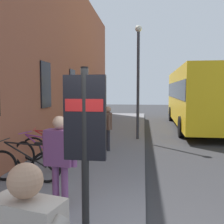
{
  "coord_description": "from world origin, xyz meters",
  "views": [
    {
      "loc": [
        -3.46,
        0.05,
        2.23
      ],
      "look_at": [
        3.62,
        0.91,
        1.63
      ],
      "focal_mm": 42.31,
      "sensor_mm": 36.0,
      "label": 1
    }
  ],
  "objects_px": {
    "bicycle_mid_rack": "(52,148)",
    "pedestrian_near_bus": "(108,124)",
    "street_lamp": "(138,72)",
    "pedestrian_by_facade": "(60,154)",
    "transit_info_sign": "(85,129)",
    "bicycle_far_end": "(25,165)",
    "bicycle_leaning_wall": "(40,155)",
    "city_bus": "(197,95)"
  },
  "relations": [
    {
      "from": "transit_info_sign",
      "to": "city_bus",
      "type": "xyz_separation_m",
      "value": [
        12.54,
        -3.8,
        0.2
      ]
    },
    {
      "from": "bicycle_far_end",
      "to": "city_bus",
      "type": "height_order",
      "value": "city_bus"
    },
    {
      "from": "bicycle_leaning_wall",
      "to": "pedestrian_by_facade",
      "type": "distance_m",
      "value": 2.66
    },
    {
      "from": "bicycle_far_end",
      "to": "pedestrian_by_facade",
      "type": "relative_size",
      "value": 1.06
    },
    {
      "from": "city_bus",
      "to": "pedestrian_by_facade",
      "type": "relative_size",
      "value": 6.33
    },
    {
      "from": "bicycle_mid_rack",
      "to": "pedestrian_by_facade",
      "type": "xyz_separation_m",
      "value": [
        -3.19,
        -1.29,
        0.63
      ]
    },
    {
      "from": "city_bus",
      "to": "pedestrian_near_bus",
      "type": "bearing_deg",
      "value": 148.16
    },
    {
      "from": "pedestrian_by_facade",
      "to": "street_lamp",
      "type": "xyz_separation_m",
      "value": [
        6.98,
        -1.17,
        1.84
      ]
    },
    {
      "from": "transit_info_sign",
      "to": "city_bus",
      "type": "bearing_deg",
      "value": -16.88
    },
    {
      "from": "bicycle_mid_rack",
      "to": "pedestrian_by_facade",
      "type": "bearing_deg",
      "value": -157.89
    },
    {
      "from": "bicycle_leaning_wall",
      "to": "bicycle_far_end",
      "type": "bearing_deg",
      "value": -179.71
    },
    {
      "from": "bicycle_leaning_wall",
      "to": "street_lamp",
      "type": "xyz_separation_m",
      "value": [
        4.73,
        -2.45,
        2.47
      ]
    },
    {
      "from": "bicycle_mid_rack",
      "to": "pedestrian_near_bus",
      "type": "distance_m",
      "value": 2.18
    },
    {
      "from": "pedestrian_by_facade",
      "to": "transit_info_sign",
      "type": "bearing_deg",
      "value": -145.79
    },
    {
      "from": "bicycle_mid_rack",
      "to": "pedestrian_near_bus",
      "type": "xyz_separation_m",
      "value": [
        1.49,
        -1.49,
        0.55
      ]
    },
    {
      "from": "bicycle_mid_rack",
      "to": "street_lamp",
      "type": "relative_size",
      "value": 0.36
    },
    {
      "from": "bicycle_far_end",
      "to": "street_lamp",
      "type": "xyz_separation_m",
      "value": [
        5.64,
        -2.44,
        2.47
      ]
    },
    {
      "from": "transit_info_sign",
      "to": "bicycle_leaning_wall",
      "type": "bearing_deg",
      "value": 31.08
    },
    {
      "from": "bicycle_far_end",
      "to": "transit_info_sign",
      "type": "xyz_separation_m",
      "value": [
        -2.32,
        -1.94,
        1.21
      ]
    },
    {
      "from": "street_lamp",
      "to": "bicycle_mid_rack",
      "type": "bearing_deg",
      "value": 146.96
    },
    {
      "from": "transit_info_sign",
      "to": "street_lamp",
      "type": "xyz_separation_m",
      "value": [
        7.96,
        -0.5,
        1.26
      ]
    },
    {
      "from": "bicycle_leaning_wall",
      "to": "pedestrian_near_bus",
      "type": "height_order",
      "value": "pedestrian_near_bus"
    },
    {
      "from": "street_lamp",
      "to": "pedestrian_near_bus",
      "type": "bearing_deg",
      "value": 157.11
    },
    {
      "from": "bicycle_far_end",
      "to": "bicycle_leaning_wall",
      "type": "bearing_deg",
      "value": 0.29
    },
    {
      "from": "bicycle_leaning_wall",
      "to": "pedestrian_by_facade",
      "type": "bearing_deg",
      "value": -150.36
    },
    {
      "from": "bicycle_far_end",
      "to": "pedestrian_by_facade",
      "type": "xyz_separation_m",
      "value": [
        -1.34,
        -1.27,
        0.63
      ]
    },
    {
      "from": "pedestrian_by_facade",
      "to": "pedestrian_near_bus",
      "type": "xyz_separation_m",
      "value": [
        4.68,
        -0.2,
        -0.08
      ]
    },
    {
      "from": "bicycle_mid_rack",
      "to": "bicycle_leaning_wall",
      "type": "bearing_deg",
      "value": -179.09
    },
    {
      "from": "bicycle_mid_rack",
      "to": "pedestrian_near_bus",
      "type": "relative_size",
      "value": 1.12
    },
    {
      "from": "bicycle_leaning_wall",
      "to": "street_lamp",
      "type": "relative_size",
      "value": 0.36
    },
    {
      "from": "bicycle_leaning_wall",
      "to": "bicycle_mid_rack",
      "type": "relative_size",
      "value": 0.99
    },
    {
      "from": "city_bus",
      "to": "bicycle_leaning_wall",
      "type": "bearing_deg",
      "value": 148.29
    },
    {
      "from": "bicycle_mid_rack",
      "to": "city_bus",
      "type": "xyz_separation_m",
      "value": [
        8.37,
        -5.76,
        1.41
      ]
    },
    {
      "from": "bicycle_far_end",
      "to": "transit_info_sign",
      "type": "distance_m",
      "value": 3.26
    },
    {
      "from": "bicycle_far_end",
      "to": "pedestrian_near_bus",
      "type": "xyz_separation_m",
      "value": [
        3.34,
        -1.47,
        0.55
      ]
    },
    {
      "from": "bicycle_leaning_wall",
      "to": "city_bus",
      "type": "distance_m",
      "value": 11.03
    },
    {
      "from": "bicycle_mid_rack",
      "to": "street_lamp",
      "type": "xyz_separation_m",
      "value": [
        3.79,
        -2.46,
        2.47
      ]
    },
    {
      "from": "bicycle_far_end",
      "to": "bicycle_mid_rack",
      "type": "xyz_separation_m",
      "value": [
        1.85,
        0.02,
        0.0
      ]
    },
    {
      "from": "pedestrian_near_bus",
      "to": "pedestrian_by_facade",
      "type": "bearing_deg",
      "value": 177.56
    },
    {
      "from": "street_lamp",
      "to": "pedestrian_by_facade",
      "type": "bearing_deg",
      "value": 170.48
    },
    {
      "from": "pedestrian_near_bus",
      "to": "bicycle_mid_rack",
      "type": "bearing_deg",
      "value": 134.93
    },
    {
      "from": "transit_info_sign",
      "to": "street_lamp",
      "type": "height_order",
      "value": "street_lamp"
    }
  ]
}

